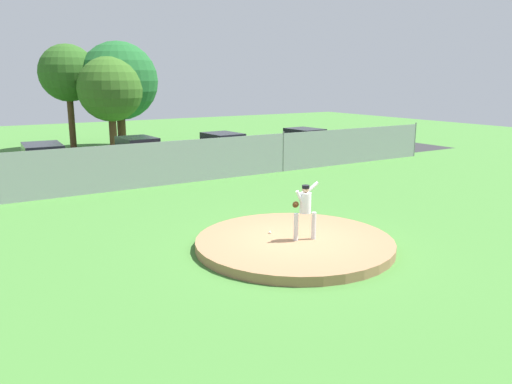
{
  "coord_description": "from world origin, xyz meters",
  "views": [
    {
      "loc": [
        -8.11,
        -10.9,
        4.7
      ],
      "look_at": [
        0.22,
        2.41,
        1.13
      ],
      "focal_mm": 35.04,
      "sensor_mm": 36.0,
      "label": 1
    }
  ],
  "objects": [
    {
      "name": "parked_car_silver",
      "position": [
        5.38,
        14.25,
        0.8
      ],
      "size": [
        2.11,
        4.24,
        1.69
      ],
      "color": "#B7BABF",
      "rests_on": "ground_plane"
    },
    {
      "name": "tree_bushy_near",
      "position": [
        2.41,
        23.53,
        4.54
      ],
      "size": [
        5.28,
        5.28,
        7.2
      ],
      "color": "#4C331E",
      "rests_on": "ground_plane"
    },
    {
      "name": "parked_car_burgundy",
      "position": [
        0.59,
        14.96,
        0.8
      ],
      "size": [
        2.02,
        4.25,
        1.67
      ],
      "color": "maroon",
      "rests_on": "ground_plane"
    },
    {
      "name": "pitchers_mound",
      "position": [
        0.0,
        0.0,
        0.13
      ],
      "size": [
        5.63,
        5.63,
        0.26
      ],
      "primitive_type": "cylinder",
      "color": "#99704C",
      "rests_on": "ground_plane"
    },
    {
      "name": "chainlink_fence",
      "position": [
        0.0,
        10.0,
        0.99
      ],
      "size": [
        33.22,
        0.07,
        2.08
      ],
      "color": "gray",
      "rests_on": "ground_plane"
    },
    {
      "name": "parked_car_charcoal",
      "position": [
        -4.24,
        14.33,
        0.82
      ],
      "size": [
        2.06,
        4.79,
        1.71
      ],
      "color": "#232328",
      "rests_on": "ground_plane"
    },
    {
      "name": "ground_plane",
      "position": [
        0.0,
        6.0,
        0.0
      ],
      "size": [
        80.0,
        80.0,
        0.0
      ],
      "primitive_type": "plane",
      "color": "#427A33"
    },
    {
      "name": "pitcher_youth",
      "position": [
        0.19,
        -0.21,
        1.23
      ],
      "size": [
        0.81,
        0.32,
        1.66
      ],
      "color": "silver",
      "rests_on": "pitchers_mound"
    },
    {
      "name": "traffic_cone_orange",
      "position": [
        -2.58,
        16.87,
        0.26
      ],
      "size": [
        0.4,
        0.4,
        0.55
      ],
      "color": "orange",
      "rests_on": "asphalt_strip"
    },
    {
      "name": "tree_tall_centre",
      "position": [
        1.41,
        22.16,
        4.03
      ],
      "size": [
        4.2,
        4.2,
        6.15
      ],
      "color": "#4C331E",
      "rests_on": "ground_plane"
    },
    {
      "name": "parked_car_champagne",
      "position": [
        11.1,
        14.04,
        0.79
      ],
      "size": [
        2.15,
        4.18,
        1.66
      ],
      "color": "tan",
      "rests_on": "ground_plane"
    },
    {
      "name": "asphalt_strip",
      "position": [
        0.0,
        14.5,
        0.0
      ],
      "size": [
        44.0,
        7.0,
        0.01
      ],
      "primitive_type": "cube",
      "color": "#2B2B2D",
      "rests_on": "ground_plane"
    },
    {
      "name": "tree_broad_right",
      "position": [
        -0.62,
        24.78,
        5.05
      ],
      "size": [
        3.79,
        3.79,
        6.98
      ],
      "color": "#4C331E",
      "rests_on": "ground_plane"
    },
    {
      "name": "baseball",
      "position": [
        -0.31,
        0.78,
        0.3
      ],
      "size": [
        0.07,
        0.07,
        0.07
      ],
      "primitive_type": "sphere",
      "color": "white",
      "rests_on": "pitchers_mound"
    }
  ]
}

